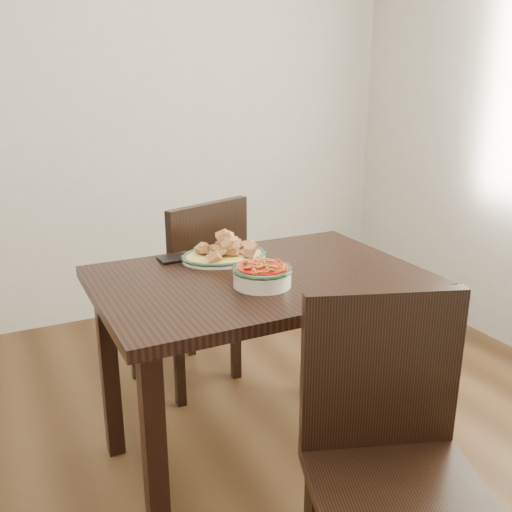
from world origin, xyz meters
name	(u,v)px	position (x,y,z in m)	size (l,w,h in m)	color
floor	(248,488)	(0.00, 0.00, 0.00)	(3.50, 3.50, 0.00)	#382312
wall_back	(110,94)	(0.00, 1.75, 1.30)	(3.50, 0.10, 2.60)	beige
dining_table	(259,304)	(0.10, 0.12, 0.64)	(1.09, 0.73, 0.75)	black
chair_far	(194,285)	(0.10, 0.76, 0.50)	(0.54, 0.54, 0.89)	black
chair_near	(391,451)	(0.12, -0.58, 0.50)	(0.54, 0.54, 0.89)	black
fish_plate	(224,247)	(0.07, 0.33, 0.79)	(0.32, 0.25, 0.11)	white
noodle_bowl	(262,273)	(0.07, 0.02, 0.79)	(0.20, 0.20, 0.08)	beige
smartphone	(180,258)	(-0.08, 0.40, 0.76)	(0.15, 0.08, 0.01)	black
napkin	(238,246)	(0.17, 0.44, 0.76)	(0.13, 0.10, 0.01)	maroon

